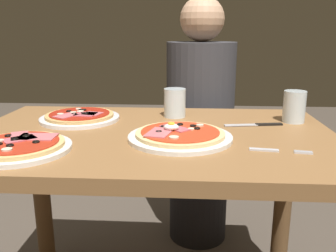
{
  "coord_description": "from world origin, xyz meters",
  "views": [
    {
      "loc": [
        0.12,
        -1.06,
        1.03
      ],
      "look_at": [
        0.06,
        -0.03,
        0.76
      ],
      "focal_mm": 38.37,
      "sensor_mm": 36.0,
      "label": 1
    }
  ],
  "objects": [
    {
      "name": "dining_table",
      "position": [
        0.0,
        0.0,
        0.6
      ],
      "size": [
        1.13,
        0.73,
        0.73
      ],
      "color": "olive",
      "rests_on": "ground"
    },
    {
      "name": "pizza_foreground",
      "position": [
        0.09,
        -0.07,
        0.74
      ],
      "size": [
        0.3,
        0.3,
        0.05
      ],
      "color": "white",
      "rests_on": "dining_table"
    },
    {
      "name": "pizza_across_left",
      "position": [
        -0.26,
        0.14,
        0.74
      ],
      "size": [
        0.27,
        0.27,
        0.03
      ],
      "color": "white",
      "rests_on": "dining_table"
    },
    {
      "name": "pizza_across_right",
      "position": [
        -0.32,
        -0.2,
        0.74
      ],
      "size": [
        0.27,
        0.27,
        0.03
      ],
      "color": "white",
      "rests_on": "dining_table"
    },
    {
      "name": "water_glass_near",
      "position": [
        0.47,
        0.16,
        0.77
      ],
      "size": [
        0.07,
        0.07,
        0.11
      ],
      "color": "silver",
      "rests_on": "dining_table"
    },
    {
      "name": "water_glass_far",
      "position": [
        0.06,
        0.21,
        0.77
      ],
      "size": [
        0.08,
        0.08,
        0.1
      ],
      "color": "silver",
      "rests_on": "dining_table"
    },
    {
      "name": "fork",
      "position": [
        0.34,
        -0.16,
        0.73
      ],
      "size": [
        0.16,
        0.04,
        0.0
      ],
      "color": "silver",
      "rests_on": "dining_table"
    },
    {
      "name": "knife",
      "position": [
        0.34,
        0.1,
        0.73
      ],
      "size": [
        0.2,
        0.05,
        0.01
      ],
      "color": "silver",
      "rests_on": "dining_table"
    },
    {
      "name": "diner_person",
      "position": [
        0.17,
        0.62,
        0.56
      ],
      "size": [
        0.32,
        0.32,
        1.18
      ],
      "rotation": [
        0.0,
        0.0,
        3.14
      ],
      "color": "black",
      "rests_on": "ground"
    }
  ]
}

